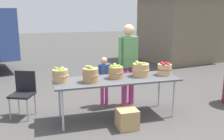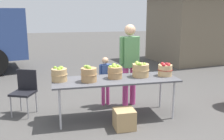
{
  "view_description": "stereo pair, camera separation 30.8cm",
  "coord_description": "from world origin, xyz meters",
  "px_view_note": "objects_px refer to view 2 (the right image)",
  "views": [
    {
      "loc": [
        -1.38,
        -4.36,
        1.97
      ],
      "look_at": [
        0.0,
        0.3,
        0.85
      ],
      "focal_mm": 41.22,
      "sensor_mm": 36.0,
      "label": 1
    },
    {
      "loc": [
        -1.08,
        -4.44,
        1.97
      ],
      "look_at": [
        0.0,
        0.3,
        0.85
      ],
      "focal_mm": 41.22,
      "sensor_mm": 36.0,
      "label": 2
    }
  ],
  "objects_px": {
    "produce_crate": "(124,119)",
    "apple_basket_green_1": "(89,74)",
    "child_customer": "(105,77)",
    "folding_chair": "(25,89)",
    "apple_basket_green_2": "(115,72)",
    "apple_basket_green_3": "(141,70)",
    "vendor_adult": "(130,59)",
    "market_table": "(116,81)",
    "apple_basket_red_0": "(165,69)",
    "apple_basket_green_0": "(59,74)"
  },
  "relations": [
    {
      "from": "apple_basket_red_0",
      "to": "market_table",
      "type": "bearing_deg",
      "value": -178.98
    },
    {
      "from": "apple_basket_green_3",
      "to": "apple_basket_green_2",
      "type": "bearing_deg",
      "value": -179.56
    },
    {
      "from": "apple_basket_green_0",
      "to": "child_customer",
      "type": "bearing_deg",
      "value": 33.1
    },
    {
      "from": "apple_basket_green_3",
      "to": "child_customer",
      "type": "relative_size",
      "value": 0.32
    },
    {
      "from": "apple_basket_green_3",
      "to": "child_customer",
      "type": "distance_m",
      "value": 0.89
    },
    {
      "from": "apple_basket_green_0",
      "to": "apple_basket_green_1",
      "type": "bearing_deg",
      "value": -15.96
    },
    {
      "from": "market_table",
      "to": "folding_chair",
      "type": "relative_size",
      "value": 2.67
    },
    {
      "from": "apple_basket_green_1",
      "to": "apple_basket_green_0",
      "type": "bearing_deg",
      "value": 164.04
    },
    {
      "from": "market_table",
      "to": "apple_basket_green_3",
      "type": "xyz_separation_m",
      "value": [
        0.5,
        0.06,
        0.17
      ]
    },
    {
      "from": "apple_basket_green_0",
      "to": "produce_crate",
      "type": "xyz_separation_m",
      "value": [
        1.04,
        -0.58,
        -0.7
      ]
    },
    {
      "from": "apple_basket_green_1",
      "to": "market_table",
      "type": "bearing_deg",
      "value": 7.77
    },
    {
      "from": "apple_basket_green_0",
      "to": "apple_basket_green_3",
      "type": "relative_size",
      "value": 0.89
    },
    {
      "from": "market_table",
      "to": "apple_basket_green_2",
      "type": "bearing_deg",
      "value": 85.59
    },
    {
      "from": "market_table",
      "to": "child_customer",
      "type": "xyz_separation_m",
      "value": [
        -0.05,
        0.7,
        -0.1
      ]
    },
    {
      "from": "market_table",
      "to": "apple_basket_green_1",
      "type": "distance_m",
      "value": 0.54
    },
    {
      "from": "vendor_adult",
      "to": "produce_crate",
      "type": "distance_m",
      "value": 1.43
    },
    {
      "from": "apple_basket_green_0",
      "to": "market_table",
      "type": "bearing_deg",
      "value": -4.33
    },
    {
      "from": "apple_basket_green_0",
      "to": "apple_basket_green_2",
      "type": "bearing_deg",
      "value": -1.35
    },
    {
      "from": "market_table",
      "to": "child_customer",
      "type": "distance_m",
      "value": 0.71
    },
    {
      "from": "child_customer",
      "to": "vendor_adult",
      "type": "bearing_deg",
      "value": 155.57
    },
    {
      "from": "apple_basket_green_2",
      "to": "apple_basket_red_0",
      "type": "distance_m",
      "value": 0.98
    },
    {
      "from": "produce_crate",
      "to": "apple_basket_red_0",
      "type": "bearing_deg",
      "value": 28.76
    },
    {
      "from": "child_customer",
      "to": "produce_crate",
      "type": "height_order",
      "value": "child_customer"
    },
    {
      "from": "market_table",
      "to": "apple_basket_green_1",
      "type": "relative_size",
      "value": 7.65
    },
    {
      "from": "apple_basket_green_2",
      "to": "apple_basket_green_3",
      "type": "bearing_deg",
      "value": 0.44
    },
    {
      "from": "apple_basket_green_3",
      "to": "child_customer",
      "type": "height_order",
      "value": "apple_basket_green_3"
    },
    {
      "from": "apple_basket_green_2",
      "to": "vendor_adult",
      "type": "distance_m",
      "value": 0.7
    },
    {
      "from": "vendor_adult",
      "to": "folding_chair",
      "type": "xyz_separation_m",
      "value": [
        -2.11,
        -0.03,
        -0.5
      ]
    },
    {
      "from": "apple_basket_green_2",
      "to": "apple_basket_green_3",
      "type": "height_order",
      "value": "apple_basket_green_3"
    },
    {
      "from": "apple_basket_green_3",
      "to": "produce_crate",
      "type": "height_order",
      "value": "apple_basket_green_3"
    },
    {
      "from": "apple_basket_red_0",
      "to": "vendor_adult",
      "type": "xyz_separation_m",
      "value": [
        -0.54,
        0.57,
        0.13
      ]
    },
    {
      "from": "produce_crate",
      "to": "apple_basket_green_1",
      "type": "bearing_deg",
      "value": 140.88
    },
    {
      "from": "apple_basket_green_0",
      "to": "folding_chair",
      "type": "height_order",
      "value": "apple_basket_green_0"
    },
    {
      "from": "folding_chair",
      "to": "produce_crate",
      "type": "height_order",
      "value": "folding_chair"
    },
    {
      "from": "apple_basket_green_3",
      "to": "folding_chair",
      "type": "distance_m",
      "value": 2.26
    },
    {
      "from": "apple_basket_green_1",
      "to": "vendor_adult",
      "type": "xyz_separation_m",
      "value": [
        0.94,
        0.66,
        0.12
      ]
    },
    {
      "from": "child_customer",
      "to": "market_table",
      "type": "bearing_deg",
      "value": 82.89
    },
    {
      "from": "market_table",
      "to": "apple_basket_green_3",
      "type": "relative_size",
      "value": 6.96
    },
    {
      "from": "apple_basket_green_2",
      "to": "apple_basket_green_3",
      "type": "distance_m",
      "value": 0.49
    },
    {
      "from": "apple_basket_green_1",
      "to": "folding_chair",
      "type": "height_order",
      "value": "apple_basket_green_1"
    },
    {
      "from": "apple_basket_green_1",
      "to": "apple_basket_red_0",
      "type": "xyz_separation_m",
      "value": [
        1.48,
        0.09,
        -0.01
      ]
    },
    {
      "from": "child_customer",
      "to": "folding_chair",
      "type": "distance_m",
      "value": 1.62
    },
    {
      "from": "apple_basket_green_3",
      "to": "apple_basket_red_0",
      "type": "bearing_deg",
      "value": -4.6
    },
    {
      "from": "apple_basket_red_0",
      "to": "child_customer",
      "type": "xyz_separation_m",
      "value": [
        -1.03,
        0.68,
        -0.27
      ]
    },
    {
      "from": "apple_basket_green_2",
      "to": "produce_crate",
      "type": "distance_m",
      "value": 0.9
    },
    {
      "from": "child_customer",
      "to": "produce_crate",
      "type": "bearing_deg",
      "value": 82.63
    },
    {
      "from": "apple_basket_green_0",
      "to": "apple_basket_green_2",
      "type": "relative_size",
      "value": 1.03
    },
    {
      "from": "apple_basket_green_3",
      "to": "produce_crate",
      "type": "relative_size",
      "value": 0.97
    },
    {
      "from": "apple_basket_red_0",
      "to": "produce_crate",
      "type": "bearing_deg",
      "value": -151.24
    },
    {
      "from": "apple_basket_green_0",
      "to": "vendor_adult",
      "type": "relative_size",
      "value": 0.17
    }
  ]
}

